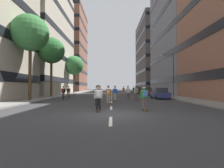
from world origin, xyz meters
The scene contains 27 objects.
ground_plane centered at (0.00, 23.55, 0.00)m, with size 141.31×141.31×0.00m, color #333335.
sidewalk_left centered at (-9.52, 26.50, 0.07)m, with size 3.10×64.77×0.14m, color gray.
sidewalk_right centered at (9.52, 26.50, 0.07)m, with size 3.10×64.77×0.14m, color gray.
lane_markings centered at (0.00, 23.00, 0.00)m, with size 0.16×52.20×0.01m.
building_left_mid centered at (-19.36, 27.55, 13.04)m, with size 16.69×20.84×25.90m.
building_left_far centered at (-19.36, 55.14, 16.44)m, with size 16.69×18.43×32.69m.
building_right_mid centered at (19.36, 27.55, 17.72)m, with size 16.69×19.17×35.25m.
building_right_far centered at (19.36, 55.14, 13.97)m, with size 16.69×22.90×27.76m.
parked_car_near centered at (6.77, 22.10, 0.70)m, with size 1.82×4.40×1.52m.
parked_car_mid centered at (6.77, 31.95, 0.70)m, with size 1.82×4.40×1.52m.
parked_car_far centered at (6.77, 13.22, 0.70)m, with size 1.82×4.40×1.52m.
street_tree_near centered at (-9.52, 9.26, 7.94)m, with size 4.24×4.24×9.97m.
street_tree_mid centered at (-9.52, 16.01, 7.36)m, with size 4.09×4.09×9.31m.
street_tree_far centered at (-9.52, 31.40, 7.03)m, with size 4.76×4.76×9.30m.
streetlamp_right centered at (8.85, 14.55, 4.14)m, with size 2.13×0.30×6.50m.
skater_0 centered at (2.62, 26.37, 1.02)m, with size 0.55×0.92×1.78m.
skater_1 centered at (2.33, 1.48, 1.02)m, with size 0.54×0.91×1.78m.
skater_2 centered at (-6.15, 10.98, 1.02)m, with size 0.56×0.92×1.78m.
skater_3 centered at (-0.29, 5.94, 1.02)m, with size 0.54×0.91×1.78m.
skater_4 centered at (3.08, 10.75, 1.02)m, with size 0.55×0.92×1.78m.
skater_5 centered at (-6.03, 13.04, 1.02)m, with size 0.53×0.90×1.78m.
skater_6 centered at (-0.84, 1.00, 1.02)m, with size 0.56×0.92×1.78m.
skater_7 centered at (2.19, 11.90, 0.98)m, with size 0.56×0.92×1.78m.
skater_8 centered at (-1.18, 3.69, 1.02)m, with size 0.56×0.92×1.78m.
skater_9 centered at (-1.39, 9.63, 1.02)m, with size 0.57×0.92×1.78m.
skater_10 centered at (0.42, 9.54, 0.98)m, with size 0.53×0.90×1.78m.
skater_11 centered at (5.03, 27.84, 1.02)m, with size 0.57×0.92×1.78m.
Camera 1 is at (0.06, -9.99, 1.65)m, focal length 26.49 mm.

